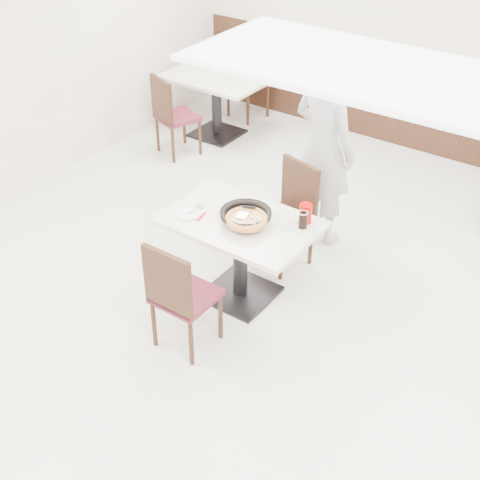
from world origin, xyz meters
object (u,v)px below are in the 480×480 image
Objects in this scene: pizza at (246,220)px; diner_person at (324,148)px; side_plate at (188,214)px; bg_chair_left_far at (248,82)px; pizza_pan at (246,216)px; cola_glass at (303,220)px; main_table at (240,259)px; chair_far at (283,217)px; bg_chair_left_near at (178,115)px; red_cup at (306,213)px; chair_near at (186,293)px; bg_table_left at (217,106)px.

pizza is 0.18× the size of diner_person.
bg_chair_left_far is (-1.66, 3.25, -0.28)m from side_plate.
cola_glass is (0.41, 0.18, 0.02)m from pizza_pan.
main_table is 0.42m from pizza_pan.
chair_far is 0.93m from side_plate.
pizza_pan is at bearing 24.55° from side_plate.
diner_person is 2.86m from bg_chair_left_far.
pizza_pan is (0.04, 0.02, 0.42)m from main_table.
bg_chair_left_far is at bearing 107.19° from bg_chair_left_near.
pizza is 0.47m from red_cup.
chair_near is 3.72m from bg_table_left.
cola_glass is 0.14× the size of bg_chair_left_far.
side_plate is (-0.42, -0.78, 0.28)m from chair_far.
chair_near is 1.00× the size of chair_far.
bg_table_left is (-2.05, 2.40, 0.00)m from main_table.
red_cup is at bearing 142.64° from bg_chair_left_far.
diner_person is (-0.39, 1.00, 0.10)m from cola_glass.
bg_chair_left_far is (0.07, 1.32, 0.00)m from bg_chair_left_near.
bg_table_left is at bearing 122.80° from side_plate.
cola_glass reaches higher than main_table.
diner_person is (0.02, 1.18, 0.12)m from pizza_pan.
main_table is 7.50× the size of red_cup.
diner_person is (0.03, 0.59, 0.44)m from chair_far.
bg_chair_left_far is (-2.11, 1.87, -0.44)m from diner_person.
pizza is 3.80m from bg_chair_left_far.
diner_person is at bearing 111.28° from cola_glass.
diner_person reaches higher than bg_chair_left_near.
pizza reaches higher than main_table.
bg_chair_left_far is (-2.05, 3.07, 0.10)m from main_table.
pizza_pan is at bearing -18.62° from bg_chair_left_near.
chair_far is at bearing 88.66° from chair_near.
diner_person is at bearing -78.76° from chair_far.
side_plate is (-0.39, -0.18, 0.38)m from main_table.
pizza_pan reaches higher than bg_table_left.
pizza_pan is at bearing 86.88° from chair_near.
chair_near and bg_chair_left_far have the same top height.
pizza is at bearing 15.01° from side_plate.
side_plate is 3.66m from bg_chair_left_far.
chair_far reaches higher than bg_table_left.
side_plate is at bearing -155.93° from cola_glass.
bg_chair_left_far reaches higher than main_table.
pizza_pan is at bearing 128.42° from pizza.
chair_far reaches higher than side_plate.
pizza_pan is (0.04, 0.72, 0.32)m from chair_near.
cola_glass is (0.84, 0.38, 0.06)m from side_plate.
pizza_pan is 0.36× the size of bg_chair_left_near.
pizza_pan is 3.20m from bg_table_left.
pizza_pan is 0.18× the size of diner_person.
side_plate is 0.15× the size of bg_table_left.
main_table is 1.00× the size of bg_table_left.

